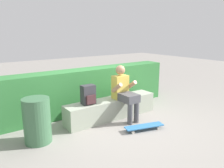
{
  "coord_description": "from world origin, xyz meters",
  "views": [
    {
      "loc": [
        -2.76,
        -3.46,
        1.9
      ],
      "look_at": [
        -0.06,
        0.27,
        0.82
      ],
      "focal_mm": 35.18,
      "sensor_mm": 36.0,
      "label": 1
    }
  ],
  "objects_px": {
    "skateboard_near_person": "(144,126)",
    "backpack_on_bench": "(88,95)",
    "bench_main": "(112,108)",
    "person_skater": "(124,91)",
    "trash_bin": "(37,121)"
  },
  "relations": [
    {
      "from": "backpack_on_bench",
      "to": "bench_main",
      "type": "bearing_deg",
      "value": 0.89
    },
    {
      "from": "bench_main",
      "to": "skateboard_near_person",
      "type": "distance_m",
      "value": 0.93
    },
    {
      "from": "bench_main",
      "to": "trash_bin",
      "type": "height_order",
      "value": "trash_bin"
    },
    {
      "from": "bench_main",
      "to": "skateboard_near_person",
      "type": "relative_size",
      "value": 2.7
    },
    {
      "from": "skateboard_near_person",
      "to": "backpack_on_bench",
      "type": "xyz_separation_m",
      "value": [
        -0.75,
        0.9,
        0.57
      ]
    },
    {
      "from": "trash_bin",
      "to": "skateboard_near_person",
      "type": "bearing_deg",
      "value": -21.87
    },
    {
      "from": "backpack_on_bench",
      "to": "skateboard_near_person",
      "type": "bearing_deg",
      "value": -50.2
    },
    {
      "from": "skateboard_near_person",
      "to": "trash_bin",
      "type": "bearing_deg",
      "value": 158.13
    },
    {
      "from": "trash_bin",
      "to": "person_skater",
      "type": "bearing_deg",
      "value": -1.52
    },
    {
      "from": "skateboard_near_person",
      "to": "backpack_on_bench",
      "type": "distance_m",
      "value": 1.3
    },
    {
      "from": "skateboard_near_person",
      "to": "bench_main",
      "type": "bearing_deg",
      "value": 99.06
    },
    {
      "from": "bench_main",
      "to": "person_skater",
      "type": "distance_m",
      "value": 0.51
    },
    {
      "from": "bench_main",
      "to": "backpack_on_bench",
      "type": "bearing_deg",
      "value": -179.11
    },
    {
      "from": "skateboard_near_person",
      "to": "trash_bin",
      "type": "height_order",
      "value": "trash_bin"
    },
    {
      "from": "bench_main",
      "to": "skateboard_near_person",
      "type": "xyz_separation_m",
      "value": [
        0.14,
        -0.91,
        -0.15
      ]
    }
  ]
}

